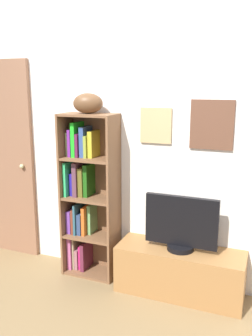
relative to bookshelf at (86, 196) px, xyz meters
The scene contains 5 objects.
back_wall 0.82m from the bookshelf, 12.99° to the left, with size 4.80×0.08×2.55m.
bookshelf is the anchor object (origin of this frame).
football 0.83m from the bookshelf, 29.30° to the right, with size 0.25×0.17×0.17m, color brown.
tv_stand 1.05m from the bookshelf, ahead, with size 1.05×0.36×0.40m.
television 0.91m from the bookshelf, ahead, with size 0.59×0.22×0.46m.
Camera 1 is at (0.91, -1.83, 1.73)m, focal length 39.10 mm.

